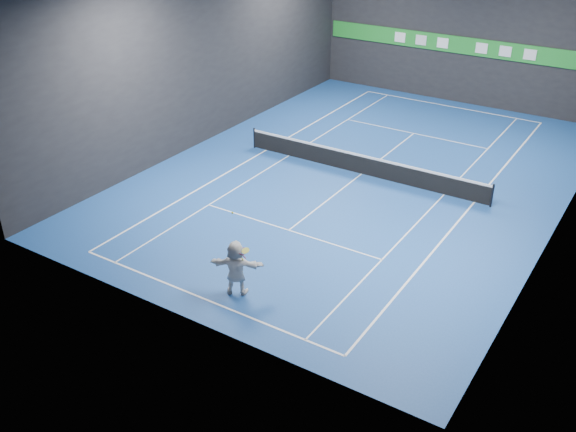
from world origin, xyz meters
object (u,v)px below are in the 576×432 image
Objects in this scene: player at (236,268)px; tennis_racket at (243,252)px; tennis_ball at (232,213)px; tennis_net at (362,164)px.

tennis_racket is at bearing 164.92° from player.
tennis_racket is (0.50, -0.16, -1.26)m from tennis_ball.
tennis_ball reaches higher than player.
tennis_ball is at bearing -86.75° from tennis_net.
tennis_net is at bearing 93.25° from tennis_ball.
tennis_ball reaches higher than tennis_net.
tennis_net is at bearing 95.78° from tennis_racket.
tennis_net is at bearing -110.31° from player.
player is 1.96m from tennis_ball.
tennis_racket reaches higher than tennis_net.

